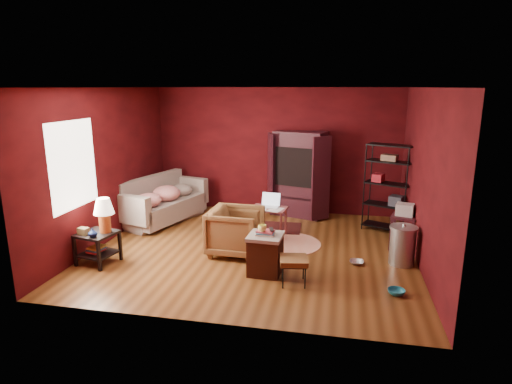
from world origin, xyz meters
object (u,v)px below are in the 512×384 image
at_px(armchair, 236,229).
at_px(laptop_desk, 269,211).
at_px(side_table, 101,225).
at_px(hamper, 265,253).
at_px(tv_armoire, 299,172).
at_px(wire_shelving, 388,184).
at_px(sofa, 163,205).

height_order(armchair, laptop_desk, armchair).
height_order(side_table, hamper, side_table).
xyz_separation_m(laptop_desk, tv_armoire, (0.41, 1.50, 0.47)).
height_order(tv_armoire, wire_shelving, tv_armoire).
bearing_deg(tv_armoire, wire_shelving, -5.52).
distance_m(hamper, tv_armoire, 3.26).
bearing_deg(laptop_desk, sofa, 175.02).
relative_size(laptop_desk, tv_armoire, 0.44).
xyz_separation_m(sofa, wire_shelving, (4.61, 0.30, 0.60)).
relative_size(side_table, laptop_desk, 1.32).
bearing_deg(tv_armoire, side_table, -114.37).
relative_size(sofa, laptop_desk, 2.23).
distance_m(armchair, wire_shelving, 3.21).
relative_size(laptop_desk, wire_shelving, 0.47).
bearing_deg(laptop_desk, tv_armoire, 80.78).
relative_size(armchair, hamper, 1.23).
bearing_deg(hamper, side_table, -177.71).
distance_m(tv_armoire, wire_shelving, 1.96).
bearing_deg(sofa, side_table, -159.60).
relative_size(sofa, hamper, 2.54).
bearing_deg(laptop_desk, armchair, -106.32).
relative_size(side_table, hamper, 1.50).
bearing_deg(armchair, tv_armoire, -16.15).
height_order(hamper, laptop_desk, laptop_desk).
distance_m(sofa, tv_armoire, 3.04).
bearing_deg(wire_shelving, armchair, -122.82).
bearing_deg(wire_shelving, laptop_desk, -137.45).
xyz_separation_m(hamper, tv_armoire, (0.18, 3.19, 0.65)).
relative_size(hamper, wire_shelving, 0.41).
bearing_deg(hamper, armchair, 132.41).
xyz_separation_m(hamper, wire_shelving, (2.00, 2.46, 0.63)).
bearing_deg(tv_armoire, hamper, -76.66).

